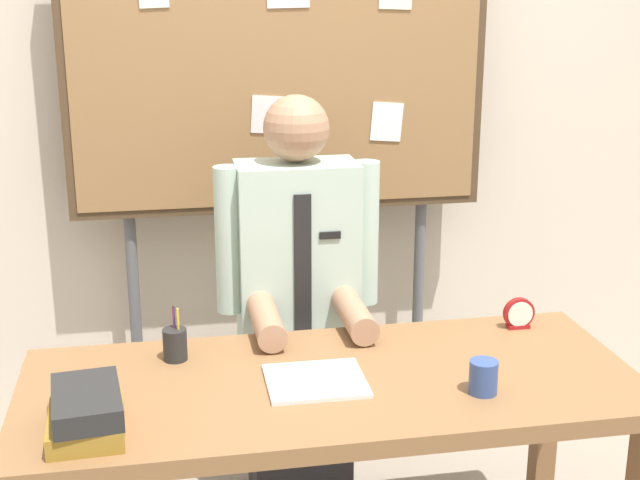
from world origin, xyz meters
name	(u,v)px	position (x,y,z in m)	size (l,w,h in m)	color
back_wall	(272,105)	(0.00, 1.18, 1.35)	(6.40, 0.08, 2.70)	beige
desk	(332,408)	(0.00, 0.00, 0.65)	(1.72, 0.72, 0.75)	brown
person	(298,322)	(0.00, 0.58, 0.68)	(0.55, 0.56, 1.46)	#2D2D33
bulletin_board	(279,67)	(0.00, 0.98, 1.51)	(1.54, 0.09, 2.10)	#4C3823
book_stack	(86,413)	(-0.65, -0.19, 0.80)	(0.19, 0.27, 0.11)	olive
open_notebook	(316,381)	(-0.05, -0.02, 0.75)	(0.27, 0.24, 0.01)	silver
desk_clock	(519,315)	(0.66, 0.25, 0.79)	(0.10, 0.04, 0.10)	maroon
coffee_mug	(483,377)	(0.38, -0.16, 0.79)	(0.08, 0.08, 0.09)	#334C8C
pen_holder	(175,344)	(-0.42, 0.21, 0.80)	(0.07, 0.07, 0.16)	#262626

